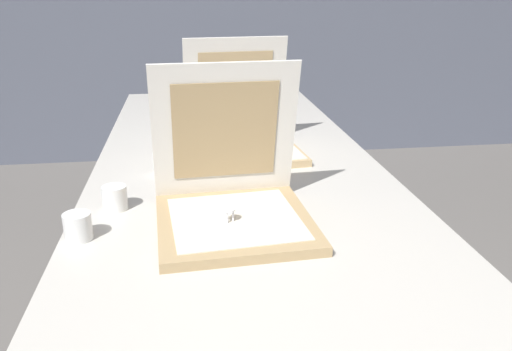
{
  "coord_description": "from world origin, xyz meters",
  "views": [
    {
      "loc": [
        -0.15,
        -0.72,
        1.25
      ],
      "look_at": [
        0.02,
        0.49,
        0.79
      ],
      "focal_mm": 36.05,
      "sensor_mm": 36.0,
      "label": 1
    }
  ],
  "objects_px": {
    "pizza_box_middle": "(242,136)",
    "cup_white_near_left": "(78,227)",
    "cup_white_near_center": "(115,198)",
    "pizza_box_front": "(232,201)",
    "cup_white_far": "(174,129)",
    "cup_white_mid": "(163,163)",
    "table": "(241,187)"
  },
  "relations": [
    {
      "from": "pizza_box_middle",
      "to": "table",
      "type": "bearing_deg",
      "value": -103.3
    },
    {
      "from": "cup_white_far",
      "to": "cup_white_near_left",
      "type": "distance_m",
      "value": 0.81
    },
    {
      "from": "cup_white_near_center",
      "to": "cup_white_near_left",
      "type": "height_order",
      "value": "same"
    },
    {
      "from": "cup_white_far",
      "to": "cup_white_mid",
      "type": "bearing_deg",
      "value": -93.96
    },
    {
      "from": "pizza_box_front",
      "to": "cup_white_mid",
      "type": "relative_size",
      "value": 6.14
    },
    {
      "from": "cup_white_far",
      "to": "cup_white_near_center",
      "type": "distance_m",
      "value": 0.65
    },
    {
      "from": "cup_white_mid",
      "to": "pizza_box_middle",
      "type": "bearing_deg",
      "value": 34.2
    },
    {
      "from": "cup_white_near_left",
      "to": "cup_white_mid",
      "type": "bearing_deg",
      "value": 67.43
    },
    {
      "from": "table",
      "to": "cup_white_near_left",
      "type": "relative_size",
      "value": 41.02
    },
    {
      "from": "cup_white_near_center",
      "to": "cup_white_mid",
      "type": "xyz_separation_m",
      "value": [
        0.11,
        0.25,
        0.0
      ]
    },
    {
      "from": "cup_white_near_center",
      "to": "cup_white_near_left",
      "type": "relative_size",
      "value": 1.0
    },
    {
      "from": "table",
      "to": "pizza_box_front",
      "type": "xyz_separation_m",
      "value": [
        -0.05,
        -0.32,
        0.1
      ]
    },
    {
      "from": "pizza_box_middle",
      "to": "cup_white_far",
      "type": "bearing_deg",
      "value": 131.24
    },
    {
      "from": "cup_white_mid",
      "to": "cup_white_near_left",
      "type": "relative_size",
      "value": 1.0
    },
    {
      "from": "cup_white_near_center",
      "to": "cup_white_mid",
      "type": "height_order",
      "value": "same"
    },
    {
      "from": "pizza_box_front",
      "to": "cup_white_near_center",
      "type": "bearing_deg",
      "value": 154.82
    },
    {
      "from": "pizza_box_front",
      "to": "pizza_box_middle",
      "type": "height_order",
      "value": "pizza_box_middle"
    },
    {
      "from": "pizza_box_middle",
      "to": "cup_white_far",
      "type": "height_order",
      "value": "pizza_box_middle"
    },
    {
      "from": "table",
      "to": "pizza_box_front",
      "type": "height_order",
      "value": "pizza_box_front"
    },
    {
      "from": "cup_white_mid",
      "to": "cup_white_far",
      "type": "bearing_deg",
      "value": 86.04
    },
    {
      "from": "pizza_box_front",
      "to": "cup_white_near_center",
      "type": "distance_m",
      "value": 0.3
    },
    {
      "from": "pizza_box_front",
      "to": "cup_white_far",
      "type": "height_order",
      "value": "pizza_box_front"
    },
    {
      "from": "pizza_box_middle",
      "to": "cup_white_near_left",
      "type": "height_order",
      "value": "pizza_box_middle"
    },
    {
      "from": "cup_white_near_left",
      "to": "cup_white_far",
      "type": "bearing_deg",
      "value": 76.08
    },
    {
      "from": "cup_white_mid",
      "to": "table",
      "type": "bearing_deg",
      "value": -10.13
    },
    {
      "from": "pizza_box_front",
      "to": "cup_white_mid",
      "type": "height_order",
      "value": "pizza_box_front"
    },
    {
      "from": "cup_white_mid",
      "to": "cup_white_near_left",
      "type": "xyz_separation_m",
      "value": [
        -0.17,
        -0.4,
        0.0
      ]
    },
    {
      "from": "table",
      "to": "cup_white_near_center",
      "type": "distance_m",
      "value": 0.4
    },
    {
      "from": "table",
      "to": "cup_white_near_left",
      "type": "bearing_deg",
      "value": -137.04
    },
    {
      "from": "cup_white_far",
      "to": "pizza_box_middle",
      "type": "bearing_deg",
      "value": -42.99
    },
    {
      "from": "table",
      "to": "pizza_box_middle",
      "type": "height_order",
      "value": "pizza_box_middle"
    },
    {
      "from": "pizza_box_middle",
      "to": "cup_white_near_center",
      "type": "bearing_deg",
      "value": -136.13
    }
  ]
}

